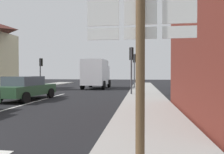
# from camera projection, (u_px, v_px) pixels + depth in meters

# --- Properties ---
(ground_plane) EXTENTS (80.00, 80.00, 0.00)m
(ground_plane) POSITION_uv_depth(u_px,v_px,m) (54.00, 97.00, 14.70)
(ground_plane) COLOR black
(sidewalk_right) EXTENTS (2.55, 44.00, 0.14)m
(sidewalk_right) POSITION_uv_depth(u_px,v_px,m) (146.00, 101.00, 11.85)
(sidewalk_right) COLOR #9E9B96
(sidewalk_right) RESTS_ON ground
(lane_centre_stripe) EXTENTS (0.16, 12.00, 0.01)m
(lane_centre_stripe) POSITION_uv_depth(u_px,v_px,m) (22.00, 105.00, 10.74)
(lane_centre_stripe) COLOR silver
(lane_centre_stripe) RESTS_ON ground
(sedan_far) EXTENTS (2.25, 4.34, 1.47)m
(sedan_far) POSITION_uv_depth(u_px,v_px,m) (26.00, 88.00, 12.83)
(sedan_far) COLOR #2D5133
(sedan_far) RESTS_ON ground
(delivery_truck) EXTENTS (2.52, 5.02, 3.05)m
(delivery_truck) POSITION_uv_depth(u_px,v_px,m) (96.00, 73.00, 22.45)
(delivery_truck) COLOR silver
(delivery_truck) RESTS_ON ground
(route_sign_post) EXTENTS (1.66, 0.14, 3.20)m
(route_sign_post) POSITION_uv_depth(u_px,v_px,m) (140.00, 51.00, 3.18)
(route_sign_post) COLOR brown
(route_sign_post) RESTS_ON ground
(traffic_light_far_left) EXTENTS (0.30, 0.49, 3.38)m
(traffic_light_far_left) POSITION_uv_depth(u_px,v_px,m) (41.00, 66.00, 24.19)
(traffic_light_far_left) COLOR #47474C
(traffic_light_far_left) RESTS_ON ground
(traffic_light_near_right) EXTENTS (0.30, 0.49, 3.54)m
(traffic_light_near_right) POSITION_uv_depth(u_px,v_px,m) (131.00, 60.00, 15.23)
(traffic_light_near_right) COLOR #47474C
(traffic_light_near_right) RESTS_ON ground
(traffic_light_far_right) EXTENTS (0.30, 0.49, 3.71)m
(traffic_light_far_right) POSITION_uv_depth(u_px,v_px,m) (134.00, 63.00, 22.28)
(traffic_light_far_right) COLOR #47474C
(traffic_light_far_right) RESTS_ON ground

